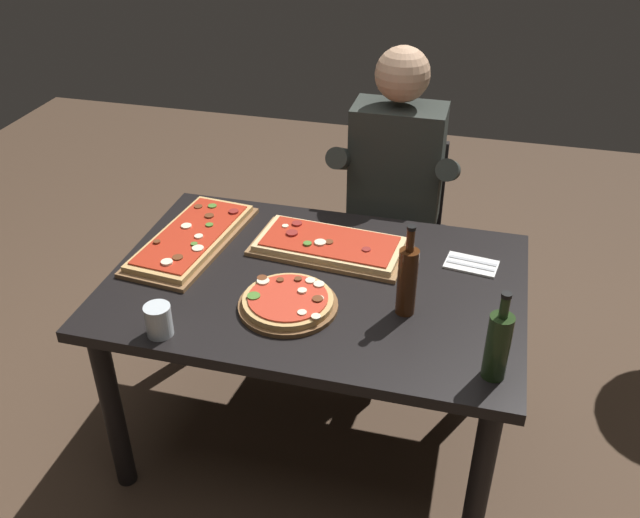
# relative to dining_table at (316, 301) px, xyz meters

# --- Properties ---
(ground_plane) EXTENTS (6.40, 6.40, 0.00)m
(ground_plane) POSITION_rel_dining_table_xyz_m (0.00, 0.00, -0.64)
(ground_plane) COLOR #4C3828
(dining_table) EXTENTS (1.40, 0.96, 0.74)m
(dining_table) POSITION_rel_dining_table_xyz_m (0.00, 0.00, 0.00)
(dining_table) COLOR black
(dining_table) RESTS_ON ground_plane
(pizza_rectangular_front) EXTENTS (0.58, 0.32, 0.05)m
(pizza_rectangular_front) POSITION_rel_dining_table_xyz_m (-0.00, 0.19, 0.12)
(pizza_rectangular_front) COLOR olive
(pizza_rectangular_front) RESTS_ON dining_table
(pizza_rectangular_left) EXTENTS (0.33, 0.62, 0.05)m
(pizza_rectangular_left) POSITION_rel_dining_table_xyz_m (-0.51, 0.12, 0.12)
(pizza_rectangular_left) COLOR brown
(pizza_rectangular_left) RESTS_ON dining_table
(pizza_round_far) EXTENTS (0.32, 0.32, 0.05)m
(pizza_round_far) POSITION_rel_dining_table_xyz_m (-0.05, -0.18, 0.12)
(pizza_round_far) COLOR brown
(pizza_round_far) RESTS_ON dining_table
(wine_bottle_dark) EXTENTS (0.07, 0.07, 0.28)m
(wine_bottle_dark) POSITION_rel_dining_table_xyz_m (0.61, -0.34, 0.21)
(wine_bottle_dark) COLOR #233819
(wine_bottle_dark) RESTS_ON dining_table
(oil_bottle_amber) EXTENTS (0.06, 0.06, 0.31)m
(oil_bottle_amber) POSITION_rel_dining_table_xyz_m (0.32, -0.11, 0.22)
(oil_bottle_amber) COLOR #47230F
(oil_bottle_amber) RESTS_ON dining_table
(tumbler_near_camera) EXTENTS (0.08, 0.08, 0.10)m
(tumbler_near_camera) POSITION_rel_dining_table_xyz_m (-0.39, -0.41, 0.14)
(tumbler_near_camera) COLOR silver
(tumbler_near_camera) RESTS_ON dining_table
(napkin_cutlery_set) EXTENTS (0.19, 0.13, 0.01)m
(napkin_cutlery_set) POSITION_rel_dining_table_xyz_m (0.51, 0.22, 0.10)
(napkin_cutlery_set) COLOR white
(napkin_cutlery_set) RESTS_ON dining_table
(diner_chair) EXTENTS (0.44, 0.44, 0.87)m
(diner_chair) POSITION_rel_dining_table_xyz_m (0.15, 0.86, -0.16)
(diner_chair) COLOR black
(diner_chair) RESTS_ON ground_plane
(seated_diner) EXTENTS (0.53, 0.41, 1.33)m
(seated_diner) POSITION_rel_dining_table_xyz_m (0.15, 0.74, 0.10)
(seated_diner) COLOR #23232D
(seated_diner) RESTS_ON ground_plane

